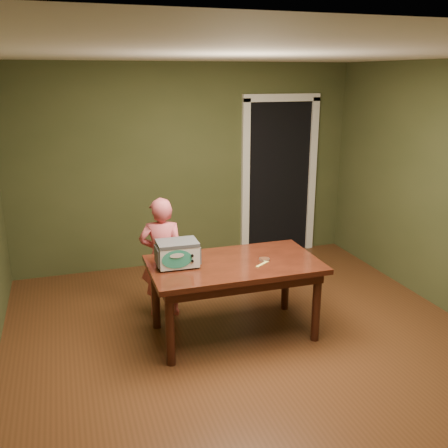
% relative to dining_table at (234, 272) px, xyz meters
% --- Properties ---
extents(floor, '(5.00, 5.00, 0.00)m').
position_rel_dining_table_xyz_m(floor, '(0.08, -0.42, -0.65)').
color(floor, '#593019').
rests_on(floor, ground).
extents(room_shell, '(4.52, 5.02, 2.61)m').
position_rel_dining_table_xyz_m(room_shell, '(0.08, -0.42, 1.06)').
color(room_shell, '#444A27').
rests_on(room_shell, ground).
extents(doorway, '(1.10, 0.66, 2.25)m').
position_rel_dining_table_xyz_m(doorway, '(1.38, 2.37, 0.41)').
color(doorway, black).
rests_on(doorway, ground).
extents(dining_table, '(1.61, 0.92, 0.75)m').
position_rel_dining_table_xyz_m(dining_table, '(0.00, 0.00, 0.00)').
color(dining_table, black).
rests_on(dining_table, floor).
extents(toy_oven, '(0.40, 0.28, 0.24)m').
position_rel_dining_table_xyz_m(toy_oven, '(-0.53, 0.06, 0.23)').
color(toy_oven, '#4C4F54').
rests_on(toy_oven, dining_table).
extents(baking_pan, '(0.10, 0.10, 0.02)m').
position_rel_dining_table_xyz_m(baking_pan, '(0.29, -0.05, 0.11)').
color(baking_pan, silver).
rests_on(baking_pan, dining_table).
extents(spatula, '(0.16, 0.12, 0.01)m').
position_rel_dining_table_xyz_m(spatula, '(0.23, -0.14, 0.10)').
color(spatula, '#F2E169').
rests_on(spatula, dining_table).
extents(child, '(0.52, 0.40, 1.27)m').
position_rel_dining_table_xyz_m(child, '(-0.56, 0.64, -0.01)').
color(child, '#E15C66').
rests_on(child, floor).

